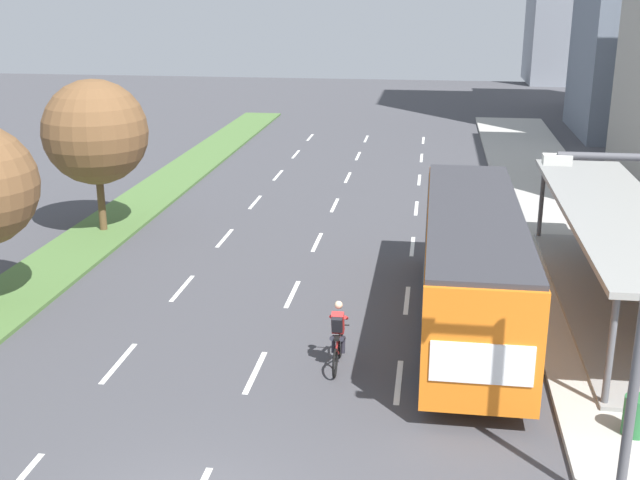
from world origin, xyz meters
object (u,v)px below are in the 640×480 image
Objects in this scene: bus at (472,256)px; cyclist at (338,337)px; bus_shelter at (621,248)px; trash_bin at (636,416)px; streetlight at (632,314)px; median_tree_third at (95,132)px.

bus reaches higher than cyclist.
bus_shelter is at bearing 24.07° from bus.
cyclist is 6.95m from trash_bin.
streetlight reaches higher than cyclist.
median_tree_third is (-17.81, 5.10, 2.00)m from bus_shelter.
trash_bin is at bearing -98.41° from bus_shelter.
median_tree_third is 21.73m from streetlight.
median_tree_third is 0.88× the size of streetlight.
bus_shelter is at bearing -15.97° from median_tree_third.
bus is (-4.28, -1.91, 0.20)m from bus_shelter.
median_tree_third reaches higher than trash_bin.
bus_shelter reaches higher than trash_bin.
bus is 1.98× the size of median_tree_third.
median_tree_third reaches higher than cyclist.
streetlight is 4.35m from trash_bin.
streetlight is 7.65× the size of trash_bin.
trash_bin is at bearing -20.81° from cyclist.
bus is at bearing 120.68° from trash_bin.
cyclist is (-3.29, -2.93, -1.28)m from bus.
bus_shelter is 2.33× the size of median_tree_third.
cyclist is 14.60m from median_tree_third.
bus is 6.20× the size of cyclist.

